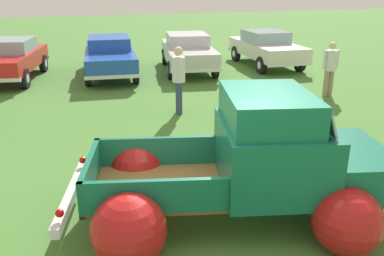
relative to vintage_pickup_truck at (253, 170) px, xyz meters
name	(u,v)px	position (x,y,z in m)	size (l,w,h in m)	color
ground_plane	(225,216)	(-0.38, 0.09, -0.76)	(80.00, 80.00, 0.00)	#477A33
vintage_pickup_truck	(253,170)	(0.00, 0.00, 0.00)	(4.94, 3.57, 1.96)	black
show_car_0	(10,58)	(-4.22, 10.87, 0.02)	(2.59, 4.48, 1.43)	black
show_car_1	(110,55)	(-0.76, 10.48, 0.03)	(2.21, 4.81, 1.43)	black
show_car_2	(188,51)	(2.28, 10.45, 0.03)	(2.55, 4.69, 1.43)	black
show_car_3	(266,47)	(5.67, 10.35, 0.02)	(2.03, 4.38, 1.43)	black
spectator_1	(330,66)	(5.22, 5.43, 0.19)	(0.53, 0.34, 1.66)	gray
spectator_2	(179,76)	(0.39, 5.19, 0.26)	(0.38, 0.54, 1.78)	navy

